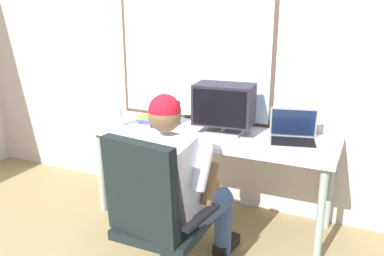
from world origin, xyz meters
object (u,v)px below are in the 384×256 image
office_chair (153,211)px  wine_glass (118,113)px  coffee_mug (155,125)px  book_stack (148,119)px  desk (211,142)px  laptop (293,133)px  crt_monitor (224,105)px  person_seated (178,183)px  desk_speaker (174,113)px

office_chair → wine_glass: 1.18m
coffee_mug → book_stack: bearing=135.0°
desk → coffee_mug: 0.46m
desk → office_chair: bearing=-88.2°
book_stack → coffee_mug: coffee_mug is taller
desk → laptop: laptop is taller
crt_monitor → wine_glass: 0.87m
person_seated → desk_speaker: size_ratio=6.23×
person_seated → office_chair: bearing=-97.0°
desk_speaker → book_stack: (-0.22, -0.05, -0.06)m
laptop → coffee_mug: size_ratio=4.56×
laptop → coffee_mug: laptop is taller
crt_monitor → laptop: 0.55m
book_stack → crt_monitor: bearing=-0.8°
desk_speaker → book_stack: 0.24m
desk → laptop: 0.63m
office_chair → desk_speaker: size_ratio=5.19×
desk_speaker → book_stack: size_ratio=1.04×
office_chair → coffee_mug: office_chair is taller
wine_glass → book_stack: size_ratio=0.86×
laptop → desk_speaker: laptop is taller
office_chair → desk_speaker: 1.18m
book_stack → wine_glass: bearing=-129.4°
wine_glass → book_stack: 0.27m
crt_monitor → coffee_mug: size_ratio=5.38×
person_seated → laptop: (0.55, 0.77, 0.18)m
wine_glass → desk: bearing=11.0°
desk → crt_monitor: size_ratio=4.13×
person_seated → crt_monitor: size_ratio=2.64×
office_chair → book_stack: 1.22m
book_stack → coffee_mug: 0.24m
office_chair → desk_speaker: (-0.41, 1.07, 0.28)m
wine_glass → coffee_mug: 0.34m
coffee_mug → desk_speaker: bearing=76.4°
office_chair → coffee_mug: (-0.46, 0.85, 0.23)m
crt_monitor → office_chair: bearing=-93.0°
office_chair → wine_glass: (-0.79, 0.82, 0.29)m
laptop → coffee_mug: (-1.04, -0.18, -0.02)m
office_chair → laptop: (0.58, 1.03, 0.25)m
wine_glass → book_stack: wine_glass is taller
desk → desk_speaker: bearing=164.6°
laptop → book_stack: 1.21m
desk → desk_speaker: size_ratio=9.76×
crt_monitor → desk_speaker: bearing=172.2°
desk_speaker → person_seated: bearing=-61.7°
book_stack → person_seated: bearing=-49.0°
laptop → wine_glass: bearing=-171.3°
coffee_mug → laptop: bearing=9.8°
crt_monitor → wine_glass: bearing=-167.4°
person_seated → wine_glass: size_ratio=7.50×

